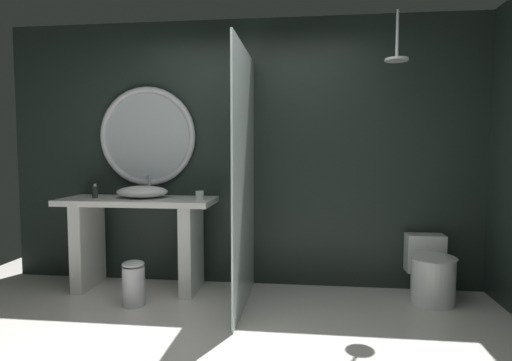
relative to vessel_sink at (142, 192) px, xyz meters
The scene contains 10 objects.
back_wall_panel 1.05m from the vessel_sink, 18.91° to the left, with size 4.80×0.10×2.60m, color #1E2823.
vanity_counter 0.39m from the vessel_sink, 127.38° to the right, with size 1.45×0.57×0.88m.
vessel_sink is the anchor object (origin of this frame).
tumbler_cup 0.59m from the vessel_sink, ahead, with size 0.08×0.08×0.08m, color silver.
soap_dispenser 0.44m from the vessel_sink, 169.84° to the right, with size 0.05×0.05×0.14m.
round_wall_mirror 0.58m from the vessel_sink, 97.14° to the left, with size 0.99×0.06×0.99m.
shower_glass_panel 1.10m from the vessel_sink, 17.58° to the right, with size 0.02×1.19×2.19m, color silver.
rain_shower_head 2.60m from the vessel_sink, ahead, with size 0.20×0.20×0.42m.
toilet 2.75m from the vessel_sink, ahead, with size 0.39×0.58×0.56m.
waste_bin 0.88m from the vessel_sink, 78.99° to the right, with size 0.19×0.19×0.39m.
Camera 1 is at (0.63, -2.32, 1.35)m, focal length 29.98 mm.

